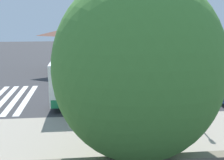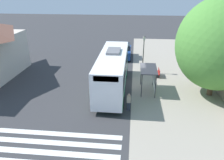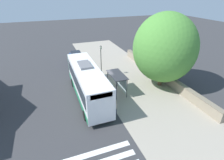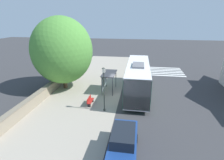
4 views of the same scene
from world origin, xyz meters
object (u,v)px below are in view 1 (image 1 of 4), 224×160
Objects in this scene: street_lamp_near at (194,82)px; shade_tree at (137,68)px; bus at (119,83)px; bench at (187,122)px; pedestrian at (66,104)px; bus_shelter at (124,96)px.

shade_tree reaches higher than street_lamp_near.
bench is (-4.84, -3.81, -1.52)m from bus.
bench is at bearing -111.68° from pedestrian.
bench is at bearing 149.97° from street_lamp_near.
bench is (-1.24, -3.94, -1.51)m from bus_shelter.
bus_shelter is 0.35× the size of shade_tree.
bus is at bearing -66.74° from pedestrian.
shade_tree reaches higher than bus_shelter.
street_lamp_near is (0.50, -4.94, 0.67)m from bus_shelter.
pedestrian is (-1.73, 4.02, -1.07)m from bus.
bench is 0.16× the size of shade_tree.
pedestrian reaches higher than bench.
bus_shelter is at bearing -2.43° from shade_tree.
street_lamp_near reaches higher than bus.
street_lamp_near is 8.44m from shade_tree.
pedestrian is at bearing 81.16° from street_lamp_near.
bench is at bearing -107.44° from bus_shelter.
bus_shelter is 4.39m from bench.
shade_tree reaches higher than bench.
pedestrian is 0.17× the size of shade_tree.
bus_shelter is 4.46m from pedestrian.
shade_tree is at bearing 137.19° from bench.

